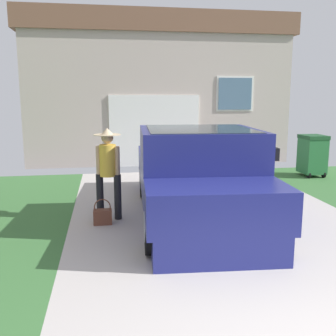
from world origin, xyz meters
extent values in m
cube|color=#B9B2AD|center=(0.00, 4.50, -0.03)|extent=(5.20, 9.00, 0.06)
cube|color=navy|center=(-0.31, 4.78, 0.21)|extent=(2.17, 5.26, 0.42)
cube|color=navy|center=(-0.34, 4.25, 1.04)|extent=(2.12, 2.11, 1.24)
cube|color=#1E2833|center=(-0.34, 4.25, 1.41)|extent=(1.87, 1.94, 0.52)
cube|color=navy|center=(-0.45, 2.74, 0.72)|extent=(2.05, 1.18, 0.59)
cube|color=black|center=(-0.20, 6.29, 0.45)|extent=(2.13, 2.25, 0.06)
cube|color=navy|center=(0.76, 6.23, 0.70)|extent=(0.21, 2.12, 0.56)
cube|color=navy|center=(-1.16, 6.36, 0.70)|extent=(0.21, 2.12, 0.56)
cube|color=navy|center=(-0.13, 7.32, 0.70)|extent=(1.98, 0.20, 0.56)
cube|color=black|center=(0.70, 3.48, 1.31)|extent=(0.11, 0.19, 0.20)
cylinder|color=black|center=(0.43, 2.84, 0.40)|extent=(0.31, 0.82, 0.80)
cylinder|color=#9E9EA3|center=(0.43, 2.84, 0.40)|extent=(0.31, 0.46, 0.44)
cylinder|color=black|center=(-1.30, 2.96, 0.40)|extent=(0.31, 0.82, 0.80)
cylinder|color=#9E9EA3|center=(-1.30, 2.96, 0.40)|extent=(0.31, 0.46, 0.44)
cylinder|color=black|center=(0.64, 6.02, 0.40)|extent=(0.31, 0.82, 0.80)
cylinder|color=#9E9EA3|center=(0.64, 6.02, 0.40)|extent=(0.31, 0.46, 0.44)
cylinder|color=black|center=(-1.08, 6.14, 0.40)|extent=(0.31, 0.82, 0.80)
cylinder|color=#9E9EA3|center=(-1.08, 6.14, 0.40)|extent=(0.31, 0.46, 0.44)
cylinder|color=black|center=(-2.06, 4.75, 0.41)|extent=(0.13, 0.13, 0.82)
cylinder|color=black|center=(-1.74, 4.64, 0.41)|extent=(0.13, 0.13, 0.82)
cylinder|color=gold|center=(-1.90, 4.70, 1.08)|extent=(0.29, 0.29, 0.57)
cylinder|color=tan|center=(-2.07, 4.75, 1.04)|extent=(0.09, 0.09, 0.58)
cylinder|color=tan|center=(-1.74, 4.64, 1.04)|extent=(0.09, 0.09, 0.58)
sphere|color=tan|center=(-1.90, 4.70, 1.49)|extent=(0.22, 0.22, 0.22)
cylinder|color=#D1B78E|center=(-1.90, 4.70, 1.54)|extent=(0.48, 0.48, 0.01)
cone|color=#D1B78E|center=(-1.90, 4.70, 1.60)|extent=(0.23, 0.23, 0.12)
cube|color=brown|center=(-2.02, 4.38, 0.13)|extent=(0.32, 0.19, 0.26)
torus|color=brown|center=(-2.02, 4.38, 0.31)|extent=(0.29, 0.02, 0.29)
cube|color=#BAABA1|center=(-0.13, 12.63, 2.07)|extent=(8.53, 5.16, 4.14)
cube|color=brown|center=(-0.13, 12.63, 4.48)|extent=(8.87, 5.37, 0.69)
cube|color=white|center=(-0.38, 10.02, 1.12)|extent=(2.84, 0.06, 2.23)
cube|color=slate|center=(2.23, 10.02, 2.28)|extent=(1.10, 0.05, 1.00)
cube|color=silver|center=(2.23, 10.04, 2.28)|extent=(1.23, 0.02, 1.12)
cube|color=#286B38|center=(3.74, 7.70, 0.57)|extent=(0.58, 0.68, 0.96)
cube|color=#1C4A27|center=(3.74, 7.70, 1.10)|extent=(0.60, 0.71, 0.10)
cylinder|color=black|center=(3.52, 7.43, 0.09)|extent=(0.05, 0.18, 0.18)
cylinder|color=black|center=(3.96, 7.43, 0.09)|extent=(0.05, 0.18, 0.18)
camera|label=1|loc=(-1.95, -2.31, 2.22)|focal=41.98mm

